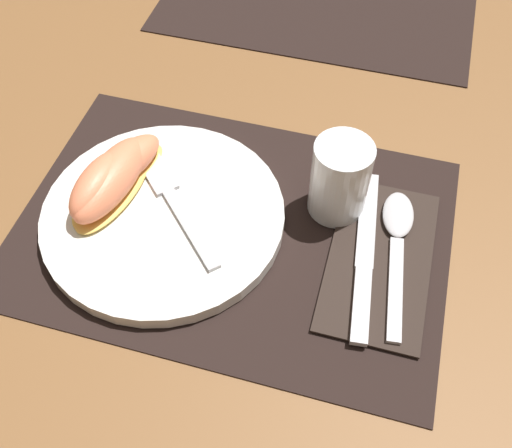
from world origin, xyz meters
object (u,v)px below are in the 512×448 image
object	(u,v)px
plate	(164,216)
citrus_wedge_0	(121,167)
spoon	(397,233)
fork	(171,196)
juice_glass	(339,183)
citrus_wedge_1	(111,181)
knife	(365,256)
citrus_wedge_2	(100,187)

from	to	relation	value
plate	citrus_wedge_0	bearing A→B (deg)	149.46
spoon	fork	xyz separation A→B (m)	(-0.24, -0.03, 0.01)
spoon	juice_glass	bearing A→B (deg)	161.08
juice_glass	citrus_wedge_1	world-z (taller)	juice_glass
juice_glass	fork	bearing A→B (deg)	-164.09
fork	citrus_wedge_0	world-z (taller)	citrus_wedge_0
spoon	citrus_wedge_1	xyz separation A→B (m)	(-0.31, -0.03, 0.03)
plate	knife	world-z (taller)	plate
spoon	fork	size ratio (longest dim) A/B	1.27
knife	plate	bearing A→B (deg)	-177.82
plate	juice_glass	world-z (taller)	juice_glass
fork	juice_glass	bearing A→B (deg)	15.91
citrus_wedge_0	citrus_wedge_1	distance (m)	0.02
knife	citrus_wedge_1	distance (m)	0.28
spoon	fork	distance (m)	0.25
citrus_wedge_2	fork	bearing A→B (deg)	16.02
citrus_wedge_1	citrus_wedge_2	distance (m)	0.01
citrus_wedge_1	plate	bearing A→B (deg)	-10.99
citrus_wedge_2	spoon	bearing A→B (deg)	8.20
citrus_wedge_0	citrus_wedge_2	xyz separation A→B (m)	(-0.01, -0.04, 0.00)
fork	citrus_wedge_0	bearing A→B (deg)	166.38
plate	knife	distance (m)	0.22
juice_glass	fork	distance (m)	0.18
fork	citrus_wedge_0	xyz separation A→B (m)	(-0.06, 0.02, 0.01)
plate	spoon	size ratio (longest dim) A/B	1.42
knife	spoon	size ratio (longest dim) A/B	1.16
juice_glass	fork	world-z (taller)	juice_glass
plate	citrus_wedge_2	xyz separation A→B (m)	(-0.07, -0.00, 0.03)
juice_glass	citrus_wedge_0	xyz separation A→B (m)	(-0.24, -0.03, -0.01)
plate	citrus_wedge_2	size ratio (longest dim) A/B	2.46
fork	citrus_wedge_0	size ratio (longest dim) A/B	1.17
knife	citrus_wedge_0	xyz separation A→B (m)	(-0.28, 0.03, 0.03)
spoon	citrus_wedge_0	size ratio (longest dim) A/B	1.49
fork	citrus_wedge_2	xyz separation A→B (m)	(-0.07, -0.02, 0.02)
plate	knife	xyz separation A→B (m)	(0.22, 0.01, -0.00)
fork	citrus_wedge_2	size ratio (longest dim) A/B	1.37
citrus_wedge_2	juice_glass	bearing A→B (deg)	15.95
juice_glass	citrus_wedge_1	xyz separation A→B (m)	(-0.24, -0.06, -0.01)
citrus_wedge_1	citrus_wedge_2	world-z (taller)	citrus_wedge_2
citrus_wedge_0	citrus_wedge_2	bearing A→B (deg)	-102.58
citrus_wedge_0	citrus_wedge_1	xyz separation A→B (m)	(-0.00, -0.02, 0.00)
fork	citrus_wedge_1	distance (m)	0.07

